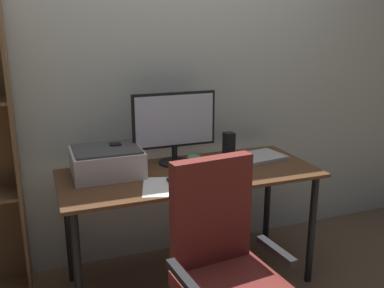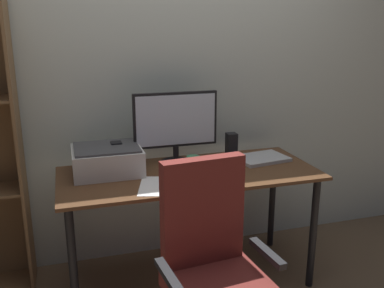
{
  "view_description": "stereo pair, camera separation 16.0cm",
  "coord_description": "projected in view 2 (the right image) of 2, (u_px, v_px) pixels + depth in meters",
  "views": [
    {
      "loc": [
        -0.83,
        -2.26,
        1.59
      ],
      "look_at": [
        0.03,
        0.04,
        0.9
      ],
      "focal_mm": 39.81,
      "sensor_mm": 36.0,
      "label": 1
    },
    {
      "loc": [
        -0.68,
        -2.31,
        1.59
      ],
      "look_at": [
        0.03,
        0.04,
        0.9
      ],
      "focal_mm": 39.81,
      "sensor_mm": 36.0,
      "label": 2
    }
  ],
  "objects": [
    {
      "name": "desk",
      "position": [
        189.0,
        186.0,
        2.57
      ],
      "size": [
        1.54,
        0.66,
        0.74
      ],
      "color": "#56351E",
      "rests_on": "ground"
    },
    {
      "name": "paper_sheet",
      "position": [
        159.0,
        186.0,
        2.32
      ],
      "size": [
        0.28,
        0.34,
        0.0
      ],
      "primitive_type": "cube",
      "rotation": [
        0.0,
        0.0,
        -0.28
      ],
      "color": "white",
      "rests_on": "desk"
    },
    {
      "name": "laptop",
      "position": [
        262.0,
        158.0,
        2.77
      ],
      "size": [
        0.35,
        0.27,
        0.02
      ],
      "primitive_type": "cube",
      "rotation": [
        0.0,
        0.0,
        0.15
      ],
      "color": "#B7BABC",
      "rests_on": "desk"
    },
    {
      "name": "monitor",
      "position": [
        176.0,
        123.0,
        2.64
      ],
      "size": [
        0.53,
        0.2,
        0.45
      ],
      "color": "black",
      "rests_on": "desk"
    },
    {
      "name": "office_chair",
      "position": [
        214.0,
        281.0,
        1.94
      ],
      "size": [
        0.54,
        0.54,
        1.01
      ],
      "rotation": [
        0.0,
        0.0,
        0.1
      ],
      "color": "#232326",
      "rests_on": "ground"
    },
    {
      "name": "speaker_left",
      "position": [
        117.0,
        156.0,
        2.57
      ],
      "size": [
        0.06,
        0.07,
        0.17
      ],
      "primitive_type": "cube",
      "color": "black",
      "rests_on": "desk"
    },
    {
      "name": "back_wall",
      "position": [
        168.0,
        69.0,
        2.85
      ],
      "size": [
        6.4,
        0.1,
        2.6
      ],
      "primitive_type": "cube",
      "color": "beige",
      "rests_on": "ground"
    },
    {
      "name": "mouse",
      "position": [
        229.0,
        175.0,
        2.44
      ],
      "size": [
        0.07,
        0.1,
        0.03
      ],
      "primitive_type": "cube",
      "rotation": [
        0.0,
        0.0,
        0.15
      ],
      "color": "black",
      "rests_on": "desk"
    },
    {
      "name": "coffee_mug",
      "position": [
        193.0,
        165.0,
        2.5
      ],
      "size": [
        0.09,
        0.08,
        0.11
      ],
      "color": "#387F51",
      "rests_on": "desk"
    },
    {
      "name": "keyboard",
      "position": [
        191.0,
        179.0,
        2.4
      ],
      "size": [
        0.29,
        0.11,
        0.02
      ],
      "primitive_type": "cube",
      "rotation": [
        0.0,
        0.0,
        0.0
      ],
      "color": "black",
      "rests_on": "desk"
    },
    {
      "name": "ground_plane",
      "position": [
        190.0,
        280.0,
        2.74
      ],
      "size": [
        12.0,
        12.0,
        0.0
      ],
      "primitive_type": "plane",
      "color": "brown"
    },
    {
      "name": "printer",
      "position": [
        107.0,
        160.0,
        2.51
      ],
      "size": [
        0.4,
        0.34,
        0.16
      ],
      "color": "silver",
      "rests_on": "desk"
    },
    {
      "name": "speaker_right",
      "position": [
        231.0,
        146.0,
        2.78
      ],
      "size": [
        0.06,
        0.07,
        0.17
      ],
      "primitive_type": "cube",
      "color": "black",
      "rests_on": "desk"
    }
  ]
}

